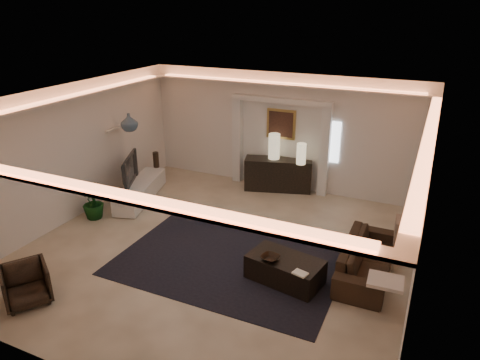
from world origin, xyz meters
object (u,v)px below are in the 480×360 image
at_px(sofa, 367,258).
at_px(coffee_table, 285,270).
at_px(console, 278,175).
at_px(armchair, 26,285).

distance_m(sofa, coffee_table, 1.47).
bearing_deg(console, sofa, -63.56).
distance_m(console, sofa, 3.97).
bearing_deg(armchair, sofa, -23.38).
xyz_separation_m(coffee_table, armchair, (-3.52, -2.23, 0.11)).
xyz_separation_m(sofa, armchair, (-4.75, -3.03, 0.01)).
relative_size(console, sofa, 0.81).
bearing_deg(console, coffee_table, -84.83).
height_order(console, coffee_table, console).
bearing_deg(coffee_table, console, 122.39).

